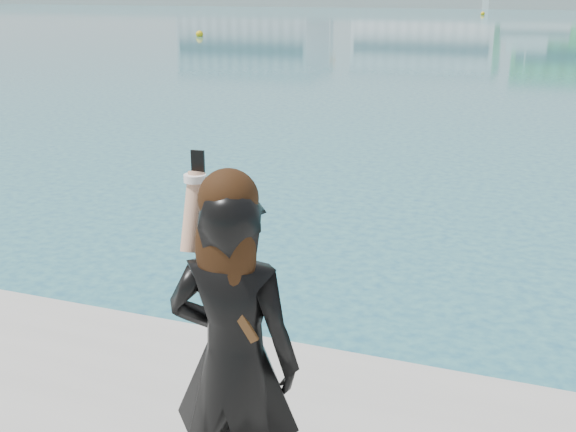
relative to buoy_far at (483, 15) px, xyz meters
name	(u,v)px	position (x,y,z in m)	size (l,w,h in m)	color
far_quay	(564,0)	(8.36, 42.82, 1.00)	(320.00, 40.00, 2.00)	#9E9E99
buoy_far	(483,15)	(0.00, 0.00, 0.00)	(0.50, 0.50, 0.50)	#DFB50B
buoy_extra	(200,37)	(-13.78, -45.49, 0.00)	(0.50, 0.50, 0.50)	#DFB50B
woman	(233,353)	(8.60, -88.01, 1.72)	(0.66, 0.46, 1.81)	black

